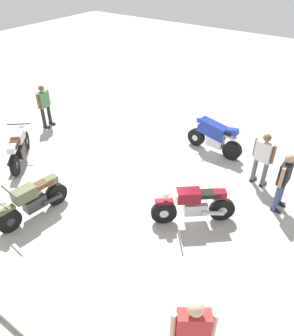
{
  "coord_description": "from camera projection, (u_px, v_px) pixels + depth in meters",
  "views": [
    {
      "loc": [
        -4.74,
        6.02,
        5.85
      ],
      "look_at": [
        -0.5,
        0.02,
        0.75
      ],
      "focal_mm": 35.38,
      "sensor_mm": 36.0,
      "label": 1
    }
  ],
  "objects": [
    {
      "name": "motorcycle_silver_cruiser",
      "position": [
        19.0,
        147.0,
        10.27
      ],
      "size": [
        1.45,
        1.67,
        1.09
      ],
      "rotation": [
        0.0,
        0.0,
        5.42
      ],
      "color": "black",
      "rests_on": "ground"
    },
    {
      "name": "person_in_black_shirt",
      "position": [
        284.0,
        179.0,
        8.24
      ],
      "size": [
        0.32,
        0.64,
        1.64
      ],
      "rotation": [
        0.0,
        0.0,
        3.1
      ],
      "color": "#384772",
      "rests_on": "ground"
    },
    {
      "name": "person_in_white_shirt",
      "position": [
        263.0,
        157.0,
        9.08
      ],
      "size": [
        0.64,
        0.39,
        1.63
      ],
      "rotation": [
        0.0,
        0.0,
        4.5
      ],
      "color": "#59595B",
      "rests_on": "ground"
    },
    {
      "name": "person_in_green_shirt",
      "position": [
        44.0,
        104.0,
        12.06
      ],
      "size": [
        0.36,
        0.63,
        1.59
      ],
      "rotation": [
        0.0,
        0.0,
        3.28
      ],
      "color": "#262628",
      "rests_on": "ground"
    },
    {
      "name": "motorcycle_olive_vintage",
      "position": [
        33.0,
        201.0,
        8.22
      ],
      "size": [
        0.71,
        1.96,
        1.07
      ],
      "rotation": [
        0.0,
        0.0,
        1.45
      ],
      "color": "black",
      "rests_on": "ground"
    },
    {
      "name": "ground_plane",
      "position": [
        133.0,
        183.0,
        9.62
      ],
      "size": [
        40.0,
        40.0,
        0.0
      ],
      "primitive_type": "plane",
      "color": "#B7B2A8"
    },
    {
      "name": "person_in_red_shirt",
      "position": [
        192.0,
        333.0,
        4.91
      ],
      "size": [
        0.61,
        0.52,
        1.79
      ],
      "rotation": [
        0.0,
        0.0,
        5.31
      ],
      "color": "#262628",
      "rests_on": "ground"
    },
    {
      "name": "motorcycle_blue_sportbike",
      "position": [
        214.0,
        136.0,
        10.73
      ],
      "size": [
        1.96,
        0.7,
        1.14
      ],
      "rotation": [
        0.0,
        0.0,
        6.2
      ],
      "color": "black",
      "rests_on": "ground"
    },
    {
      "name": "motorcycle_maroon_cruiser",
      "position": [
        194.0,
        205.0,
        8.05
      ],
      "size": [
        1.69,
        1.42,
        1.09
      ],
      "rotation": [
        0.0,
        0.0,
        0.69
      ],
      "color": "black",
      "rests_on": "ground"
    }
  ]
}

